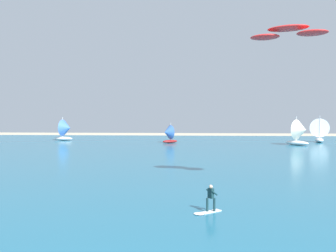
% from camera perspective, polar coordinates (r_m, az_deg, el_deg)
% --- Properties ---
extents(ocean, '(160.00, 90.00, 0.10)m').
position_cam_1_polar(ocean, '(60.20, 1.02, -3.93)').
color(ocean, '#236B89').
rests_on(ocean, ground).
extents(kitesurfer, '(1.86, 1.69, 1.67)m').
position_cam_1_polar(kitesurfer, '(23.55, 6.12, -11.40)').
color(kitesurfer, white).
rests_on(kitesurfer, ocean).
extents(kite, '(6.27, 4.11, 0.91)m').
position_cam_1_polar(kite, '(32.23, 17.62, 13.30)').
color(kite, red).
extents(sailboat_far_left, '(4.37, 5.01, 5.65)m').
position_cam_1_polar(sailboat_far_left, '(86.92, 21.81, -0.55)').
color(sailboat_far_left, silver).
rests_on(sailboat_far_left, ocean).
extents(sailboat_leading, '(4.88, 4.87, 5.52)m').
position_cam_1_polar(sailboat_leading, '(76.25, 19.32, -0.88)').
color(sailboat_leading, white).
rests_on(sailboat_leading, ocean).
extents(sailboat_heeled_over, '(4.70, 4.10, 5.31)m').
position_cam_1_polar(sailboat_heeled_over, '(88.37, -15.13, -0.54)').
color(sailboat_heeled_over, white).
rests_on(sailboat_heeled_over, ocean).
extents(sailboat_near_shore, '(3.72, 3.48, 4.14)m').
position_cam_1_polar(sailboat_near_shore, '(77.86, 0.00, -1.19)').
color(sailboat_near_shore, maroon).
rests_on(sailboat_near_shore, ocean).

